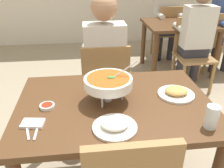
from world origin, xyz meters
The scene contains 17 objects.
dining_table_main centered at (0.00, 0.00, 0.63)m, with size 1.23×0.85×0.74m.
chair_diner_main centered at (0.00, 0.71, 0.51)m, with size 0.44×0.44×0.90m.
diner_main centered at (0.00, 0.74, 0.75)m, with size 0.40×0.45×1.31m.
curry_bowl centered at (-0.04, 0.02, 0.87)m, with size 0.33×0.30×0.26m.
rice_plate centered at (-0.03, -0.27, 0.76)m, with size 0.24×0.24×0.06m.
appetizer_plate centered at (0.41, 0.04, 0.76)m, with size 0.24×0.24×0.06m.
sauce_dish centered at (-0.42, -0.02, 0.75)m, with size 0.09×0.09×0.02m.
napkin_folded centered at (-0.47, -0.18, 0.75)m, with size 0.12×0.08×0.02m, color white.
fork_utensil centered at (-0.49, -0.23, 0.75)m, with size 0.01×0.17×0.01m, color silver.
spoon_utensil centered at (-0.44, -0.23, 0.75)m, with size 0.01×0.17×0.01m, color silver.
drink_glass centered at (0.47, -0.31, 0.80)m, with size 0.07×0.07×0.13m.
dining_table_far centered at (1.21, 2.01, 0.61)m, with size 1.00×0.80×0.74m.
chair_bg_left centered at (1.80, 1.91, 0.51)m, with size 0.49×0.49×0.90m.
chair_bg_middle centered at (1.21, 1.53, 0.51)m, with size 0.45×0.45×0.90m.
chair_bg_right centered at (1.23, 2.50, 0.51)m, with size 0.44×0.44×0.90m.
patron_bg_middle centered at (1.20, 1.49, 0.75)m, with size 0.40×0.45×1.31m.
patron_bg_right centered at (1.18, 2.54, 0.75)m, with size 0.40×0.45×1.31m.
Camera 1 is at (-0.17, -1.27, 1.54)m, focal length 38.07 mm.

